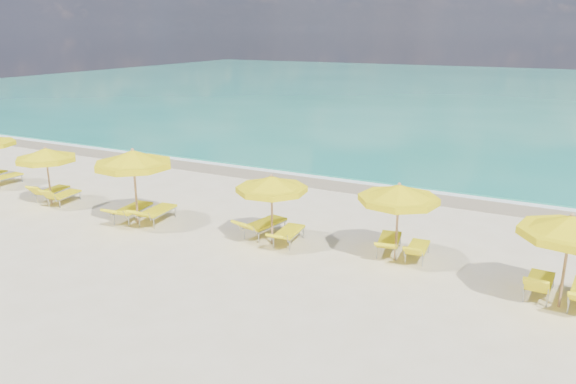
% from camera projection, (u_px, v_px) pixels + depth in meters
% --- Properties ---
extents(ground_plane, '(120.00, 120.00, 0.00)m').
position_uv_depth(ground_plane, '(266.00, 241.00, 17.35)').
color(ground_plane, beige).
extents(ocean, '(120.00, 80.00, 0.30)m').
position_uv_depth(ocean, '(496.00, 92.00, 58.16)').
color(ocean, '#168069').
rests_on(ocean, ground).
extents(wet_sand_band, '(120.00, 2.60, 0.01)m').
position_uv_depth(wet_sand_band, '(353.00, 185.00, 23.64)').
color(wet_sand_band, tan).
rests_on(wet_sand_band, ground).
extents(foam_line, '(120.00, 1.20, 0.03)m').
position_uv_depth(foam_line, '(360.00, 180.00, 24.32)').
color(foam_line, white).
rests_on(foam_line, ground).
extents(whitecap_near, '(14.00, 0.36, 0.05)m').
position_uv_depth(whitecap_near, '(319.00, 136.00, 34.48)').
color(whitecap_near, white).
rests_on(whitecap_near, ground).
extents(whitecap_far, '(18.00, 0.30, 0.05)m').
position_uv_depth(whitecap_far, '(575.00, 137.00, 34.18)').
color(whitecap_far, white).
rests_on(whitecap_far, ground).
extents(umbrella_1, '(2.76, 2.76, 2.20)m').
position_uv_depth(umbrella_1, '(46.00, 155.00, 20.49)').
color(umbrella_1, tan).
rests_on(umbrella_1, ground).
extents(umbrella_2, '(3.23, 3.23, 2.59)m').
position_uv_depth(umbrella_2, '(133.00, 160.00, 18.31)').
color(umbrella_2, tan).
rests_on(umbrella_2, ground).
extents(umbrella_3, '(2.65, 2.65, 2.19)m').
position_uv_depth(umbrella_3, '(272.00, 185.00, 16.65)').
color(umbrella_3, tan).
rests_on(umbrella_3, ground).
extents(umbrella_4, '(2.70, 2.70, 2.29)m').
position_uv_depth(umbrella_4, '(399.00, 194.00, 15.39)').
color(umbrella_4, tan).
rests_on(umbrella_4, ground).
extents(umbrella_5, '(2.76, 2.76, 2.34)m').
position_uv_depth(umbrella_5, '(570.00, 227.00, 12.70)').
color(umbrella_5, tan).
rests_on(umbrella_5, ground).
extents(lounger_0_right, '(0.63, 1.71, 0.69)m').
position_uv_depth(lounger_0_right, '(6.00, 180.00, 23.60)').
color(lounger_0_right, '#A5A8AD').
rests_on(lounger_0_right, ground).
extents(lounger_1_left, '(0.83, 1.79, 0.81)m').
position_uv_depth(lounger_1_left, '(52.00, 194.00, 21.51)').
color(lounger_1_left, '#A5A8AD').
rests_on(lounger_1_left, ground).
extents(lounger_1_right, '(0.79, 1.70, 0.80)m').
position_uv_depth(lounger_1_right, '(64.00, 198.00, 21.01)').
color(lounger_1_right, '#A5A8AD').
rests_on(lounger_1_right, ground).
extents(lounger_2_left, '(0.88, 2.09, 0.76)m').
position_uv_depth(lounger_2_left, '(132.00, 214.00, 19.19)').
color(lounger_2_left, '#A5A8AD').
rests_on(lounger_2_left, ground).
extents(lounger_2_right, '(0.83, 2.03, 0.77)m').
position_uv_depth(lounger_2_right, '(157.00, 216.00, 18.98)').
color(lounger_2_right, '#A5A8AD').
rests_on(lounger_2_right, ground).
extents(lounger_3_left, '(0.99, 2.08, 0.81)m').
position_uv_depth(lounger_3_left, '(264.00, 229.00, 17.73)').
color(lounger_3_left, '#A5A8AD').
rests_on(lounger_3_left, ground).
extents(lounger_3_right, '(0.76, 1.87, 0.68)m').
position_uv_depth(lounger_3_right, '(288.00, 237.00, 17.11)').
color(lounger_3_right, '#A5A8AD').
rests_on(lounger_3_right, ground).
extents(lounger_4_left, '(0.93, 1.93, 0.71)m').
position_uv_depth(lounger_4_left, '(389.00, 245.00, 16.42)').
color(lounger_4_left, '#A5A8AD').
rests_on(lounger_4_left, ground).
extents(lounger_4_right, '(0.66, 1.65, 0.70)m').
position_uv_depth(lounger_4_right, '(417.00, 252.00, 15.97)').
color(lounger_4_right, '#A5A8AD').
rests_on(lounger_4_right, ground).
extents(lounger_5_left, '(0.67, 1.72, 0.84)m').
position_uv_depth(lounger_5_left, '(539.00, 287.00, 13.75)').
color(lounger_5_left, '#A5A8AD').
rests_on(lounger_5_left, ground).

